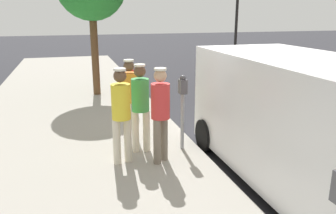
% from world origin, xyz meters
% --- Properties ---
extents(ground_plane, '(80.00, 80.00, 0.00)m').
position_xyz_m(ground_plane, '(0.00, 0.00, 0.00)').
color(ground_plane, '#2D2D33').
extents(sidewalk_slab, '(5.00, 32.00, 0.15)m').
position_xyz_m(sidewalk_slab, '(3.50, 0.00, 0.07)').
color(sidewalk_slab, '#9E998E').
rests_on(sidewalk_slab, ground).
extents(parking_meter_near, '(0.14, 0.18, 1.52)m').
position_xyz_m(parking_meter_near, '(1.35, 0.06, 1.18)').
color(parking_meter_near, gray).
rests_on(parking_meter_near, sidewalk_slab).
extents(pedestrian_in_red, '(0.34, 0.34, 1.75)m').
position_xyz_m(pedestrian_in_red, '(1.93, 0.54, 1.16)').
color(pedestrian_in_red, '#726656').
rests_on(pedestrian_in_red, sidewalk_slab).
extents(pedestrian_in_orange, '(0.34, 0.34, 1.74)m').
position_xyz_m(pedestrian_in_orange, '(2.25, -0.80, 1.15)').
color(pedestrian_in_orange, '#726656').
rests_on(pedestrian_in_orange, sidewalk_slab).
extents(pedestrian_in_yellow, '(0.35, 0.34, 1.76)m').
position_xyz_m(pedestrian_in_yellow, '(2.62, 0.39, 1.16)').
color(pedestrian_in_yellow, beige).
rests_on(pedestrian_in_yellow, sidewalk_slab).
extents(pedestrian_in_green, '(0.36, 0.34, 1.75)m').
position_xyz_m(pedestrian_in_green, '(2.18, -0.03, 1.16)').
color(pedestrian_in_green, beige).
rests_on(pedestrian_in_green, sidewalk_slab).
extents(parked_van, '(2.13, 5.21, 2.15)m').
position_xyz_m(parked_van, '(-0.15, 2.00, 1.15)').
color(parked_van, white).
rests_on(parked_van, ground).
extents(traffic_light_corner, '(2.48, 0.42, 5.20)m').
position_xyz_m(traffic_light_corner, '(-6.68, -11.75, 3.52)').
color(traffic_light_corner, black).
rests_on(traffic_light_corner, ground).
extents(fire_hydrant, '(0.24, 0.24, 0.86)m').
position_xyz_m(fire_hydrant, '(1.45, -4.89, 0.57)').
color(fire_hydrant, red).
rests_on(fire_hydrant, sidewalk_slab).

